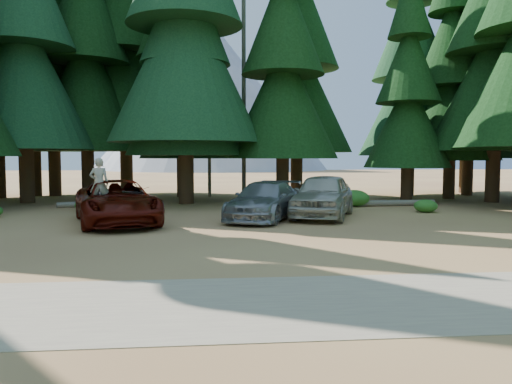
{
  "coord_description": "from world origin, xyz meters",
  "views": [
    {
      "loc": [
        -1.21,
        -14.52,
        2.41
      ],
      "look_at": [
        0.34,
        2.04,
        1.25
      ],
      "focal_mm": 35.0,
      "sensor_mm": 36.0,
      "label": 1
    }
  ],
  "objects_px": {
    "log_left": "(98,204)",
    "log_right": "(390,203)",
    "red_pickup": "(117,202)",
    "frisbee_player": "(99,183)",
    "log_mid": "(317,202)",
    "silver_minivan_right": "(323,195)",
    "silver_minivan_center": "(264,201)"
  },
  "relations": [
    {
      "from": "silver_minivan_right",
      "to": "frisbee_player",
      "type": "relative_size",
      "value": 2.85
    },
    {
      "from": "red_pickup",
      "to": "log_left",
      "type": "height_order",
      "value": "red_pickup"
    },
    {
      "from": "frisbee_player",
      "to": "log_left",
      "type": "distance_m",
      "value": 7.12
    },
    {
      "from": "log_left",
      "to": "log_right",
      "type": "height_order",
      "value": "log_right"
    },
    {
      "from": "log_left",
      "to": "red_pickup",
      "type": "bearing_deg",
      "value": -93.64
    },
    {
      "from": "red_pickup",
      "to": "silver_minivan_center",
      "type": "distance_m",
      "value": 5.53
    },
    {
      "from": "silver_minivan_right",
      "to": "log_mid",
      "type": "xyz_separation_m",
      "value": [
        0.93,
        5.35,
        -0.75
      ]
    },
    {
      "from": "red_pickup",
      "to": "frisbee_player",
      "type": "distance_m",
      "value": 0.92
    },
    {
      "from": "log_mid",
      "to": "log_right",
      "type": "distance_m",
      "value": 3.62
    },
    {
      "from": "silver_minivan_center",
      "to": "silver_minivan_right",
      "type": "distance_m",
      "value": 2.48
    },
    {
      "from": "red_pickup",
      "to": "log_mid",
      "type": "relative_size",
      "value": 1.85
    },
    {
      "from": "silver_minivan_center",
      "to": "log_left",
      "type": "relative_size",
      "value": 1.33
    },
    {
      "from": "log_mid",
      "to": "silver_minivan_center",
      "type": "bearing_deg",
      "value": -117.2
    },
    {
      "from": "frisbee_player",
      "to": "log_mid",
      "type": "height_order",
      "value": "frisbee_player"
    },
    {
      "from": "log_right",
      "to": "log_left",
      "type": "bearing_deg",
      "value": 171.48
    },
    {
      "from": "frisbee_player",
      "to": "log_right",
      "type": "distance_m",
      "value": 14.06
    },
    {
      "from": "silver_minivan_center",
      "to": "silver_minivan_right",
      "type": "relative_size",
      "value": 0.97
    },
    {
      "from": "red_pickup",
      "to": "silver_minivan_right",
      "type": "height_order",
      "value": "silver_minivan_right"
    },
    {
      "from": "silver_minivan_center",
      "to": "log_mid",
      "type": "xyz_separation_m",
      "value": [
        3.35,
        5.87,
        -0.6
      ]
    },
    {
      "from": "red_pickup",
      "to": "log_mid",
      "type": "xyz_separation_m",
      "value": [
        8.82,
        6.68,
        -0.67
      ]
    },
    {
      "from": "silver_minivan_center",
      "to": "log_left",
      "type": "height_order",
      "value": "silver_minivan_center"
    },
    {
      "from": "silver_minivan_right",
      "to": "log_mid",
      "type": "height_order",
      "value": "silver_minivan_right"
    },
    {
      "from": "silver_minivan_right",
      "to": "log_mid",
      "type": "distance_m",
      "value": 5.49
    },
    {
      "from": "log_right",
      "to": "silver_minivan_right",
      "type": "bearing_deg",
      "value": -140.04
    },
    {
      "from": "log_left",
      "to": "log_right",
      "type": "relative_size",
      "value": 0.81
    },
    {
      "from": "log_left",
      "to": "log_right",
      "type": "xyz_separation_m",
      "value": [
        14.38,
        -1.2,
        0.01
      ]
    },
    {
      "from": "silver_minivan_center",
      "to": "log_right",
      "type": "height_order",
      "value": "silver_minivan_center"
    },
    {
      "from": "log_left",
      "to": "log_mid",
      "type": "relative_size",
      "value": 1.22
    },
    {
      "from": "silver_minivan_right",
      "to": "log_right",
      "type": "distance_m",
      "value": 6.06
    },
    {
      "from": "red_pickup",
      "to": "log_left",
      "type": "relative_size",
      "value": 1.51
    },
    {
      "from": "silver_minivan_center",
      "to": "log_mid",
      "type": "relative_size",
      "value": 1.62
    },
    {
      "from": "silver_minivan_right",
      "to": "log_left",
      "type": "bearing_deg",
      "value": 173.81
    }
  ]
}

